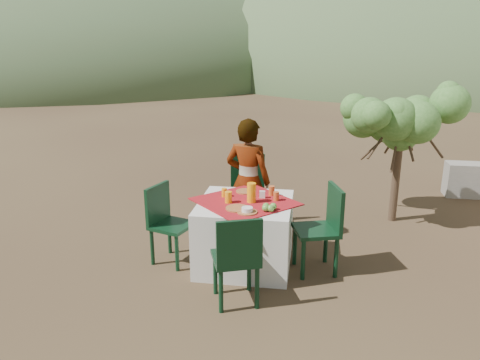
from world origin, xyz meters
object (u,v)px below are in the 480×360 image
object	(u,v)px
table	(245,233)
chair_near	(237,257)
chair_left	(166,220)
chair_far	(249,189)
shrub_tree	(404,126)
juice_pitcher	(251,193)
chair_right	(324,225)
person	(248,181)

from	to	relation	value
table	chair_near	distance (m)	0.88
chair_left	chair_far	bearing A→B (deg)	-16.43
chair_left	shrub_tree	world-z (taller)	shrub_tree
chair_far	chair_left	size ratio (longest dim) A/B	1.10
chair_near	chair_left	world-z (taller)	chair_near
chair_near	juice_pitcher	world-z (taller)	juice_pitcher
table	juice_pitcher	world-z (taller)	juice_pitcher
shrub_tree	table	bearing A→B (deg)	-138.49
table	chair_near	size ratio (longest dim) A/B	1.40
chair_far	chair_right	xyz separation A→B (m)	(0.98, -1.11, -0.01)
chair_near	chair_far	bearing A→B (deg)	-105.65
chair_far	person	size ratio (longest dim) A/B	0.63
table	person	bearing A→B (deg)	95.29
table	chair_right	distance (m)	0.88
chair_far	chair_right	size ratio (longest dim) A/B	1.02
chair_near	person	distance (m)	1.57
chair_near	chair_right	distance (m)	1.18
table	shrub_tree	xyz separation A→B (m)	(1.93, 1.70, 0.96)
chair_left	juice_pitcher	world-z (taller)	juice_pitcher
chair_far	juice_pitcher	size ratio (longest dim) A/B	4.58
chair_far	person	world-z (taller)	person
chair_near	shrub_tree	xyz separation A→B (m)	(1.87, 2.57, 0.82)
chair_right	shrub_tree	xyz separation A→B (m)	(1.06, 1.72, 0.80)
chair_left	person	world-z (taller)	person
chair_right	juice_pitcher	size ratio (longest dim) A/B	4.49
chair_right	juice_pitcher	xyz separation A→B (m)	(-0.79, -0.00, 0.33)
chair_far	shrub_tree	world-z (taller)	shrub_tree
table	shrub_tree	size ratio (longest dim) A/B	0.77
chair_near	person	world-z (taller)	person
chair_near	chair_left	size ratio (longest dim) A/B	1.03
chair_left	person	distance (m)	1.14
chair_near	juice_pitcher	xyz separation A→B (m)	(0.02, 0.85, 0.36)
chair_right	juice_pitcher	bearing A→B (deg)	-106.09
chair_left	chair_near	bearing A→B (deg)	-112.72
chair_left	juice_pitcher	xyz separation A→B (m)	(0.97, 0.03, 0.37)
chair_left	shrub_tree	xyz separation A→B (m)	(2.82, 1.75, 0.84)
shrub_tree	chair_right	bearing A→B (deg)	-121.62
shrub_tree	chair_near	bearing A→B (deg)	-126.06
table	chair_right	bearing A→B (deg)	-1.14
chair_left	person	xyz separation A→B (m)	(0.83, 0.72, 0.28)
chair_near	shrub_tree	distance (m)	3.29
table	chair_far	xyz separation A→B (m)	(-0.11, 1.09, 0.17)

